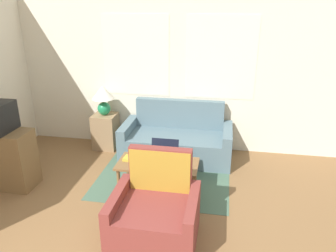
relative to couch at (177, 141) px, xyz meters
The scene contains 12 objects.
wall_back 1.13m from the couch, 88.05° to the left, with size 6.48×0.06×2.60m.
rug 0.66m from the couch, 97.59° to the right, with size 1.87×1.78×0.01m.
couch is the anchor object (origin of this frame).
armchair 1.99m from the couch, 87.85° to the right, with size 0.88×0.78×0.93m.
tv_dresser 2.58m from the couch, 149.60° to the right, with size 0.91×0.43×0.80m.
side_table 1.26m from the couch, behind, with size 0.39×0.39×0.60m.
table_lamp 1.42m from the couch, behind, with size 0.37×0.37×0.50m.
coffee_table 1.14m from the couch, 94.05° to the right, with size 1.04×0.50×0.44m.
laptop 1.09m from the couch, 90.82° to the right, with size 0.36×0.32×0.26m.
cup_navy 1.11m from the couch, 105.48° to the right, with size 0.08×0.08×0.08m.
book_red 1.20m from the couch, 111.71° to the right, with size 0.21×0.17×0.04m.
tv_remote 1.29m from the couch, 76.00° to the right, with size 0.12×0.15×0.02m.
Camera 1 is at (0.69, -1.39, 2.40)m, focal length 35.00 mm.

